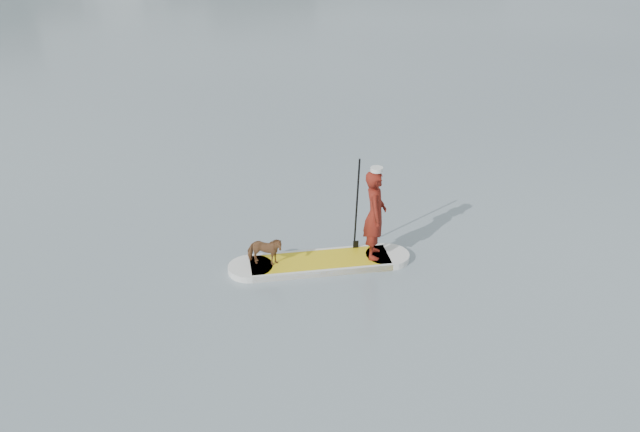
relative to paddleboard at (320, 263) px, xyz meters
name	(u,v)px	position (x,y,z in m)	size (l,w,h in m)	color
ground	(390,170)	(3.39, 3.20, -0.06)	(140.00, 140.00, 0.00)	slate
paddleboard	(320,263)	(0.00, 0.00, 0.00)	(3.20, 1.50, 0.12)	yellow
paddler	(375,214)	(0.94, -0.28, 0.89)	(0.60, 0.40, 1.66)	maroon
white_cap	(377,169)	(0.94, -0.28, 1.75)	(0.22, 0.22, 0.07)	silver
dog	(265,251)	(-0.95, 0.28, 0.33)	(0.30, 0.65, 0.55)	brown
paddle	(357,215)	(0.79, 0.11, 0.74)	(0.12, 0.30, 2.00)	black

